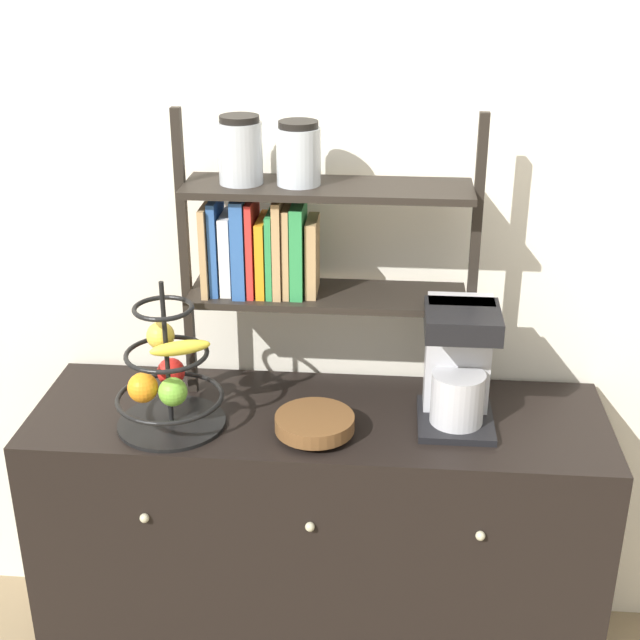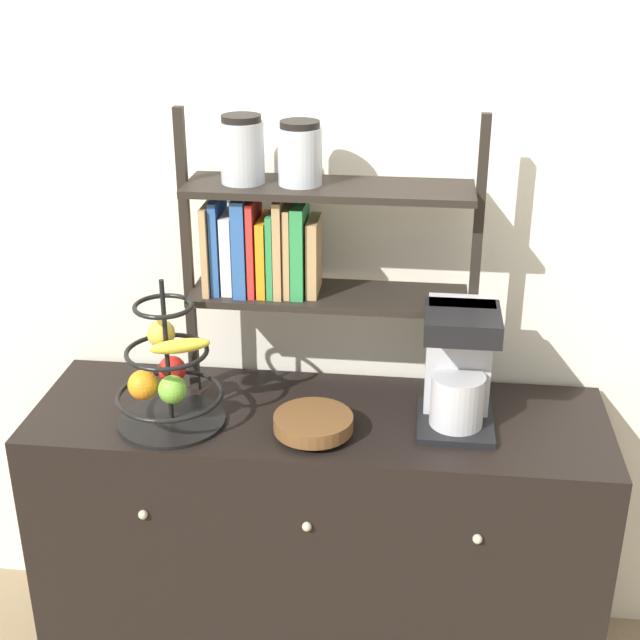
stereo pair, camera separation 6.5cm
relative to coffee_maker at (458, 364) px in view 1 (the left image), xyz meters
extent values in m
cube|color=silver|center=(-0.35, 0.27, 0.33)|extent=(7.00, 0.05, 2.60)
cube|color=black|center=(-0.35, 0.00, -0.56)|extent=(1.50, 0.47, 0.81)
sphere|color=#B2AD8C|center=(-0.76, -0.24, -0.34)|extent=(0.02, 0.02, 0.02)
sphere|color=#B2AD8C|center=(-0.35, -0.24, -0.34)|extent=(0.02, 0.02, 0.02)
sphere|color=#B2AD8C|center=(0.06, -0.24, -0.34)|extent=(0.02, 0.02, 0.02)
cube|color=black|center=(0.00, -0.02, -0.15)|extent=(0.19, 0.22, 0.02)
cube|color=#B7B7BC|center=(0.00, 0.04, 0.01)|extent=(0.16, 0.09, 0.30)
cylinder|color=#B7B7BC|center=(0.00, -0.04, -0.07)|extent=(0.13, 0.13, 0.13)
cube|color=black|center=(0.00, -0.03, 0.13)|extent=(0.18, 0.18, 0.06)
cylinder|color=black|center=(-0.72, -0.09, -0.15)|extent=(0.27, 0.27, 0.01)
cylinder|color=black|center=(-0.72, -0.09, 0.04)|extent=(0.01, 0.01, 0.38)
torus|color=black|center=(-0.72, -0.09, -0.08)|extent=(0.27, 0.27, 0.01)
torus|color=black|center=(-0.72, -0.09, 0.04)|extent=(0.21, 0.21, 0.01)
torus|color=black|center=(-0.72, -0.09, 0.16)|extent=(0.15, 0.15, 0.01)
sphere|color=red|center=(-0.73, -0.02, -0.04)|extent=(0.07, 0.07, 0.07)
sphere|color=#6BAD33|center=(-0.70, -0.12, -0.04)|extent=(0.07, 0.07, 0.07)
sphere|color=orange|center=(-0.78, -0.11, -0.04)|extent=(0.08, 0.08, 0.08)
ellipsoid|color=yellow|center=(-0.68, -0.10, 0.06)|extent=(0.15, 0.09, 0.04)
sphere|color=gold|center=(-0.74, -0.06, 0.08)|extent=(0.07, 0.07, 0.07)
cylinder|color=brown|center=(-0.35, -0.11, -0.15)|extent=(0.11, 0.11, 0.02)
cylinder|color=brown|center=(-0.35, -0.11, -0.12)|extent=(0.20, 0.20, 0.04)
cube|color=black|center=(-0.70, 0.10, 0.22)|extent=(0.02, 0.02, 0.77)
cube|color=black|center=(0.03, 0.10, 0.22)|extent=(0.02, 0.02, 0.77)
cube|color=black|center=(-0.34, 0.10, 0.13)|extent=(0.71, 0.20, 0.02)
cube|color=black|center=(-0.34, 0.10, 0.42)|extent=(0.71, 0.20, 0.02)
cube|color=tan|center=(-0.64, 0.10, 0.26)|extent=(0.02, 0.16, 0.23)
cube|color=#2D599E|center=(-0.62, 0.10, 0.26)|extent=(0.02, 0.14, 0.24)
cube|color=white|center=(-0.59, 0.10, 0.24)|extent=(0.03, 0.13, 0.20)
cube|color=#2D599E|center=(-0.56, 0.10, 0.27)|extent=(0.03, 0.16, 0.25)
cube|color=red|center=(-0.53, 0.10, 0.26)|extent=(0.02, 0.15, 0.25)
cube|color=orange|center=(-0.50, 0.10, 0.24)|extent=(0.02, 0.14, 0.20)
cube|color=#2D8C47|center=(-0.48, 0.10, 0.25)|extent=(0.02, 0.15, 0.21)
cube|color=tan|center=(-0.46, 0.10, 0.27)|extent=(0.02, 0.15, 0.25)
cube|color=tan|center=(-0.44, 0.10, 0.26)|extent=(0.02, 0.14, 0.23)
cube|color=#2D8C47|center=(-0.41, 0.10, 0.26)|extent=(0.03, 0.15, 0.24)
cube|color=tan|center=(-0.38, 0.10, 0.24)|extent=(0.03, 0.12, 0.20)
cylinder|color=#ADB2B7|center=(-0.55, 0.10, 0.50)|extent=(0.11, 0.11, 0.15)
cylinder|color=black|center=(-0.55, 0.10, 0.58)|extent=(0.10, 0.10, 0.02)
cylinder|color=silver|center=(-0.41, 0.10, 0.49)|extent=(0.11, 0.11, 0.14)
cylinder|color=black|center=(-0.41, 0.10, 0.57)|extent=(0.10, 0.10, 0.02)
camera|label=1|loc=(-0.18, -2.01, 1.00)|focal=50.00mm
camera|label=2|loc=(-0.11, -2.01, 1.00)|focal=50.00mm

